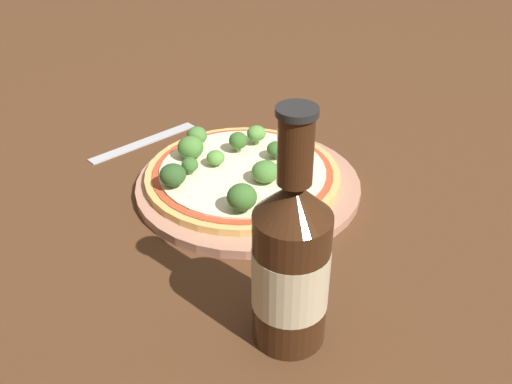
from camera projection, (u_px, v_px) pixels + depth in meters
ground_plane at (253, 192)px, 0.79m from camera, size 3.00×3.00×0.00m
plate at (248, 185)px, 0.79m from camera, size 0.30×0.30×0.01m
pizza at (240, 175)px, 0.79m from camera, size 0.26×0.26×0.01m
broccoli_floret_0 at (216, 158)px, 0.79m from camera, size 0.02×0.02×0.02m
broccoli_floret_1 at (173, 175)px, 0.75m from camera, size 0.03×0.03×0.03m
broccoli_floret_2 at (190, 148)px, 0.81m from camera, size 0.04×0.04×0.03m
broccoli_floret_3 at (199, 135)px, 0.84m from camera, size 0.03×0.03×0.03m
broccoli_floret_4 at (238, 141)px, 0.82m from camera, size 0.03×0.03×0.03m
broccoli_floret_5 at (289, 162)px, 0.77m from camera, size 0.02×0.02×0.03m
broccoli_floret_6 at (190, 165)px, 0.77m from camera, size 0.02×0.02×0.02m
broccoli_floret_7 at (277, 149)px, 0.81m from camera, size 0.03×0.03×0.02m
broccoli_floret_8 at (242, 197)px, 0.70m from camera, size 0.04×0.04×0.04m
broccoli_floret_9 at (265, 172)px, 0.76m from camera, size 0.04×0.04×0.03m
broccoli_floret_10 at (256, 134)px, 0.84m from camera, size 0.03×0.03×0.03m
beer_bottle at (291, 263)px, 0.53m from camera, size 0.07×0.07×0.24m
fork at (144, 142)px, 0.90m from camera, size 0.03×0.18×0.00m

